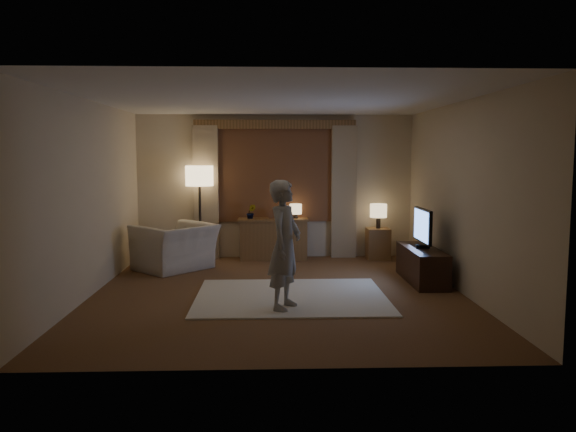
{
  "coord_description": "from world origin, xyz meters",
  "views": [
    {
      "loc": [
        -0.13,
        -7.5,
        1.87
      ],
      "look_at": [
        0.16,
        0.6,
        0.99
      ],
      "focal_mm": 35.0,
      "sensor_mm": 36.0,
      "label": 1
    }
  ],
  "objects_px": {
    "armchair": "(175,247)",
    "person": "(285,245)",
    "tv_stand": "(422,265)",
    "sideboard": "(273,240)",
    "side_table": "(378,244)"
  },
  "relations": [
    {
      "from": "armchair",
      "to": "person",
      "type": "xyz_separation_m",
      "value": [
        1.72,
        -2.47,
        0.43
      ]
    },
    {
      "from": "side_table",
      "to": "armchair",
      "type": "bearing_deg",
      "value": -166.88
    },
    {
      "from": "side_table",
      "to": "person",
      "type": "relative_size",
      "value": 0.36
    },
    {
      "from": "tv_stand",
      "to": "armchair",
      "type": "bearing_deg",
      "value": 165.07
    },
    {
      "from": "sideboard",
      "to": "armchair",
      "type": "xyz_separation_m",
      "value": [
        -1.62,
        -0.87,
        0.02
      ]
    },
    {
      "from": "sideboard",
      "to": "side_table",
      "type": "bearing_deg",
      "value": -1.52
    },
    {
      "from": "armchair",
      "to": "side_table",
      "type": "bearing_deg",
      "value": 146.28
    },
    {
      "from": "side_table",
      "to": "tv_stand",
      "type": "bearing_deg",
      "value": -80.79
    },
    {
      "from": "sideboard",
      "to": "person",
      "type": "xyz_separation_m",
      "value": [
        0.1,
        -3.33,
        0.45
      ]
    },
    {
      "from": "side_table",
      "to": "tv_stand",
      "type": "relative_size",
      "value": 0.4
    },
    {
      "from": "person",
      "to": "sideboard",
      "type": "bearing_deg",
      "value": 25.05
    },
    {
      "from": "sideboard",
      "to": "armchair",
      "type": "height_order",
      "value": "armchair"
    },
    {
      "from": "armchair",
      "to": "tv_stand",
      "type": "height_order",
      "value": "armchair"
    },
    {
      "from": "side_table",
      "to": "tv_stand",
      "type": "height_order",
      "value": "side_table"
    },
    {
      "from": "armchair",
      "to": "person",
      "type": "distance_m",
      "value": 3.04
    }
  ]
}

